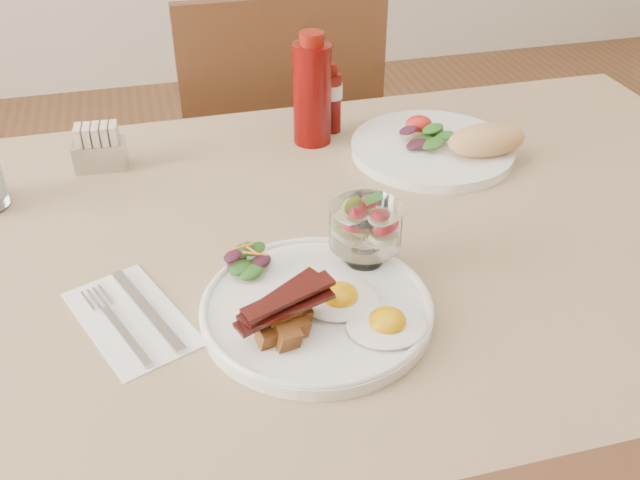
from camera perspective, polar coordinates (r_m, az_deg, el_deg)
table at (r=1.06m, az=3.54°, el=-3.30°), size 1.33×0.88×0.75m
chair_far at (r=1.68m, az=-3.52°, el=6.54°), size 0.42×0.42×0.93m
main_plate at (r=0.86m, az=-0.28°, el=-5.58°), size 0.28×0.28×0.02m
fried_eggs at (r=0.84m, az=3.46°, el=-5.62°), size 0.16×0.17×0.03m
bacon_potato_pile at (r=0.80m, az=-2.93°, el=-6.04°), size 0.12×0.08×0.05m
side_salad at (r=0.90m, az=-5.75°, el=-1.74°), size 0.07×0.06×0.03m
fruit_cup at (r=0.90m, az=3.65°, el=1.10°), size 0.09×0.09×0.09m
second_plate at (r=1.22m, az=9.97°, el=7.49°), size 0.28×0.27×0.07m
ketchup_bottle at (r=1.21m, az=-0.64°, el=11.74°), size 0.08×0.08×0.19m
hot_sauce_bottle at (r=1.26m, az=0.98°, el=11.22°), size 0.05×0.05×0.13m
sugar_caddy at (r=1.21m, az=-17.25°, el=6.94°), size 0.08×0.05×0.08m
napkin_cutlery at (r=0.89m, az=-14.77°, el=-6.02°), size 0.17×0.22×0.01m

